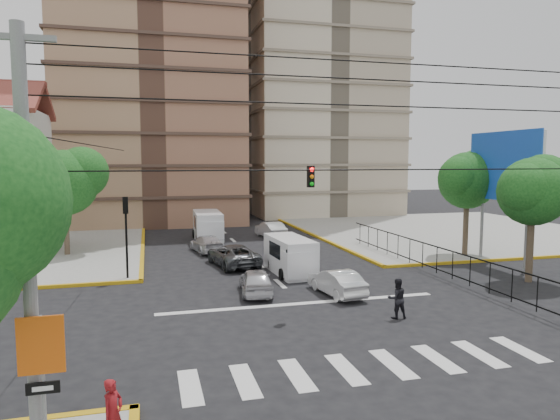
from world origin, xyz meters
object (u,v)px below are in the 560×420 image
object	(u,v)px
pedestrian_crosswalk	(397,298)
traffic_light_nw	(126,224)
car_silver_front_left	(256,281)
car_white_front_right	(337,282)
district_sign	(42,359)
pedestrian_sw_corner	(113,413)
van_right_lane	(291,257)
van_left_lane	(208,227)

from	to	relation	value
pedestrian_crosswalk	traffic_light_nw	bearing A→B (deg)	-37.22
car_silver_front_left	car_white_front_right	bearing A→B (deg)	169.10
district_sign	pedestrian_sw_corner	size ratio (longest dim) A/B	2.07
traffic_light_nw	van_right_lane	xyz separation A→B (m)	(8.99, -0.82, -2.10)
district_sign	car_silver_front_left	distance (m)	14.63
traffic_light_nw	district_sign	size ratio (longest dim) A/B	1.38
van_left_lane	car_white_front_right	distance (m)	18.29
car_silver_front_left	pedestrian_crosswalk	xyz separation A→B (m)	(4.81, -5.20, 0.20)
car_silver_front_left	district_sign	bearing A→B (deg)	67.25
district_sign	pedestrian_crosswalk	size ratio (longest dim) A/B	1.92
van_right_lane	pedestrian_crosswalk	size ratio (longest dim) A/B	2.82
traffic_light_nw	pedestrian_crosswalk	size ratio (longest dim) A/B	2.64
car_silver_front_left	pedestrian_sw_corner	distance (m)	13.55
district_sign	car_white_front_right	bearing A→B (deg)	46.43
district_sign	van_left_lane	size ratio (longest dim) A/B	0.61
van_left_lane	car_silver_front_left	xyz separation A→B (m)	(0.35, -16.63, -0.51)
traffic_light_nw	car_white_front_right	world-z (taller)	traffic_light_nw
traffic_light_nw	van_left_lane	xyz separation A→B (m)	(5.80, 12.22, -1.97)
van_left_lane	pedestrian_crosswalk	size ratio (longest dim) A/B	3.16
district_sign	car_white_front_right	xyz separation A→B (m)	(10.88, 11.44, -1.83)
traffic_light_nw	pedestrian_sw_corner	world-z (taller)	traffic_light_nw
van_right_lane	pedestrian_sw_corner	bearing A→B (deg)	-122.15
van_right_lane	car_silver_front_left	bearing A→B (deg)	-131.64
traffic_light_nw	district_sign	distance (m)	17.08
van_left_lane	pedestrian_crosswalk	distance (m)	22.44
district_sign	van_right_lane	xyz separation A→B (m)	(9.99, 16.22, -1.44)
van_right_lane	car_white_front_right	xyz separation A→B (m)	(0.90, -4.78, -0.38)
van_right_lane	van_left_lane	size ratio (longest dim) A/B	0.89
district_sign	van_right_lane	size ratio (longest dim) A/B	0.68
pedestrian_sw_corner	pedestrian_crosswalk	xyz separation A→B (m)	(10.66, 7.02, -0.09)
car_silver_front_left	pedestrian_crosswalk	distance (m)	7.09
van_left_lane	car_silver_front_left	bearing A→B (deg)	-87.11
car_white_front_right	van_right_lane	bearing A→B (deg)	-87.08
district_sign	car_silver_front_left	size ratio (longest dim) A/B	0.86
van_right_lane	car_white_front_right	distance (m)	4.88
car_silver_front_left	car_white_front_right	distance (m)	3.92
van_right_lane	pedestrian_sw_corner	distance (m)	18.05
district_sign	pedestrian_sw_corner	world-z (taller)	district_sign
pedestrian_sw_corner	car_silver_front_left	bearing A→B (deg)	10.00
district_sign	pedestrian_crosswalk	bearing A→B (deg)	31.83
car_white_front_right	pedestrian_crosswalk	world-z (taller)	pedestrian_crosswalk
district_sign	van_left_lane	distance (m)	30.07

